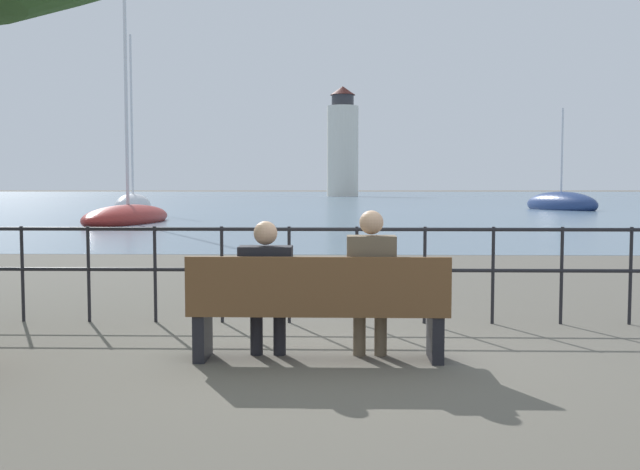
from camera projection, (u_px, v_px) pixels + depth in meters
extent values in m
plane|color=#605B51|center=(318.00, 359.00, 6.09)|extent=(1000.00, 1000.00, 0.00)
cube|color=slate|center=(339.00, 195.00, 165.27)|extent=(600.00, 300.00, 0.01)
cube|color=brown|center=(318.00, 310.00, 6.07)|extent=(2.19, 0.45, 0.05)
cube|color=brown|center=(318.00, 284.00, 5.85)|extent=(2.19, 0.04, 0.45)
cube|color=black|center=(203.00, 335.00, 6.11)|extent=(0.10, 0.41, 0.40)
cube|color=black|center=(435.00, 337.00, 6.05)|extent=(0.10, 0.41, 0.40)
cylinder|color=black|center=(257.00, 329.00, 6.25)|extent=(0.11, 0.11, 0.45)
cylinder|color=black|center=(280.00, 329.00, 6.24)|extent=(0.11, 0.11, 0.45)
cube|color=black|center=(267.00, 300.00, 6.14)|extent=(0.38, 0.26, 0.14)
cube|color=black|center=(266.00, 277.00, 6.04)|extent=(0.45, 0.24, 0.52)
sphere|color=tan|center=(265.00, 233.00, 6.02)|extent=(0.20, 0.20, 0.20)
cylinder|color=brown|center=(359.00, 330.00, 6.22)|extent=(0.11, 0.11, 0.45)
cylinder|color=brown|center=(381.00, 330.00, 6.22)|extent=(0.11, 0.11, 0.45)
cube|color=brown|center=(371.00, 300.00, 6.12)|extent=(0.35, 0.26, 0.14)
cube|color=brown|center=(371.00, 272.00, 6.01)|extent=(0.41, 0.24, 0.61)
sphere|color=tan|center=(371.00, 222.00, 5.99)|extent=(0.20, 0.20, 0.20)
cylinder|color=black|center=(22.00, 274.00, 7.80)|extent=(0.04, 0.04, 1.05)
cylinder|color=black|center=(89.00, 274.00, 7.78)|extent=(0.04, 0.04, 1.05)
cylinder|color=black|center=(155.00, 274.00, 7.76)|extent=(0.04, 0.04, 1.05)
cylinder|color=black|center=(222.00, 275.00, 7.74)|extent=(0.04, 0.04, 1.05)
cylinder|color=black|center=(289.00, 275.00, 7.72)|extent=(0.04, 0.04, 1.05)
cylinder|color=black|center=(357.00, 275.00, 7.70)|extent=(0.04, 0.04, 1.05)
cylinder|color=black|center=(425.00, 275.00, 7.68)|extent=(0.04, 0.04, 1.05)
cylinder|color=black|center=(493.00, 275.00, 7.66)|extent=(0.04, 0.04, 1.05)
cylinder|color=black|center=(561.00, 276.00, 7.64)|extent=(0.04, 0.04, 1.05)
cylinder|color=black|center=(630.00, 276.00, 7.62)|extent=(0.04, 0.04, 1.05)
cylinder|color=black|center=(323.00, 229.00, 7.68)|extent=(15.38, 0.04, 0.04)
cylinder|color=black|center=(323.00, 270.00, 7.71)|extent=(15.38, 0.04, 0.04)
ellipsoid|color=navy|center=(561.00, 205.00, 48.56)|extent=(4.59, 7.25, 1.77)
cylinder|color=silver|center=(562.00, 153.00, 48.33)|extent=(0.14, 0.14, 6.00)
ellipsoid|color=maroon|center=(128.00, 218.00, 29.95)|extent=(2.83, 7.92, 1.11)
cylinder|color=silver|center=(126.00, 71.00, 29.55)|extent=(0.14, 0.14, 11.53)
ellipsoid|color=silver|center=(133.00, 206.00, 45.01)|extent=(1.86, 5.07, 1.61)
cylinder|color=silver|center=(132.00, 117.00, 44.64)|extent=(0.14, 0.14, 10.23)
cylinder|color=silver|center=(343.00, 151.00, 128.20)|extent=(5.66, 5.66, 16.18)
cylinder|color=#2D2D33|center=(343.00, 101.00, 127.60)|extent=(3.96, 3.96, 1.97)
cone|color=#4C1E19|center=(343.00, 91.00, 127.49)|extent=(4.53, 4.53, 1.58)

